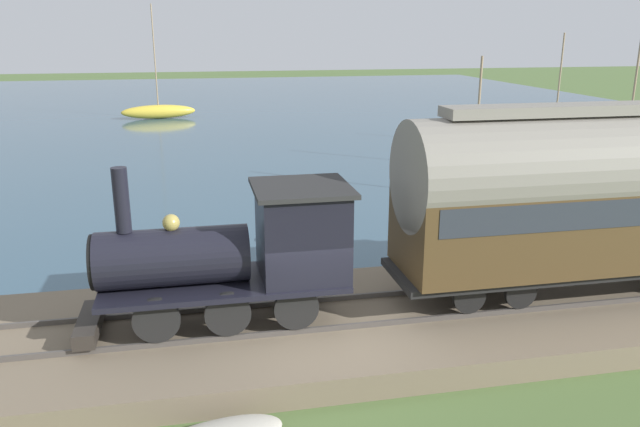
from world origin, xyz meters
name	(u,v)px	position (x,y,z in m)	size (l,w,h in m)	color
ground_plane	(320,358)	(0.00, 0.00, 0.00)	(200.00, 200.00, 0.00)	#516B38
harbor_water	(220,111)	(43.95, 0.00, 0.00)	(80.00, 80.00, 0.01)	#38566B
rail_embankment	(312,328)	(0.93, 0.00, 0.28)	(5.45, 56.00, 0.67)	#756651
steam_locomotive	(243,248)	(0.93, 1.50, 2.31)	(2.11, 5.85, 3.53)	black
passenger_coach	(600,192)	(0.93, -7.01, 3.13)	(2.56, 10.11, 4.56)	black
sailboat_brown	(553,139)	(21.67, -18.73, 0.58)	(2.87, 6.03, 6.70)	brown
sailboat_yellow	(159,111)	(40.15, 5.03, 0.59)	(1.84, 5.92, 8.80)	gold
sailboat_navy	(473,184)	(12.06, -9.12, 0.55)	(1.85, 3.80, 5.84)	#192347
sailboat_red	(623,171)	(13.29, -17.22, 0.50)	(3.27, 6.39, 9.30)	#B72D23
rowboat_off_pier	(539,243)	(5.23, -8.24, 0.29)	(1.25, 2.23, 0.56)	beige
rowboat_near_shore	(297,229)	(8.61, -0.96, 0.18)	(2.44, 3.02, 0.34)	silver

